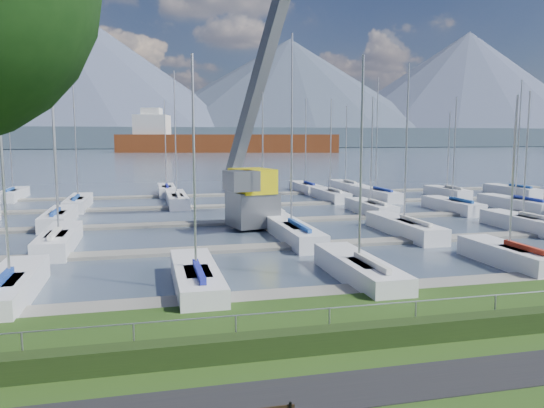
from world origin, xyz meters
name	(u,v)px	position (x,y,z in m)	size (l,w,h in m)	color
path	(402,383)	(0.00, -3.00, 0.01)	(160.00, 2.00, 0.04)	black
water	(158,150)	(0.00, 260.00, -0.40)	(800.00, 540.00, 0.20)	#455365
hedge	(363,336)	(0.00, -0.40, 0.35)	(80.00, 0.70, 0.70)	#203212
fence	(359,306)	(0.00, 0.00, 1.20)	(0.04, 0.04, 80.00)	#95989E
foothill	(155,138)	(0.00, 330.00, 6.00)	(900.00, 80.00, 12.00)	#3E4D5A
mountains	(162,84)	(7.35, 404.62, 46.68)	(1190.00, 360.00, 115.00)	#3F4F5D
docks	(231,222)	(0.00, 26.00, -0.22)	(90.00, 41.60, 0.25)	slate
crane	(255,153)	(1.65, 24.55, 5.33)	(6.85, 13.16, 22.35)	slate
cargo_ship_mid	(218,143)	(25.25, 220.06, 3.57)	(97.61, 40.12, 21.50)	brown
sailboat_fleet	(230,151)	(0.46, 28.97, 5.41)	(75.75, 49.56, 13.75)	#1D4693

